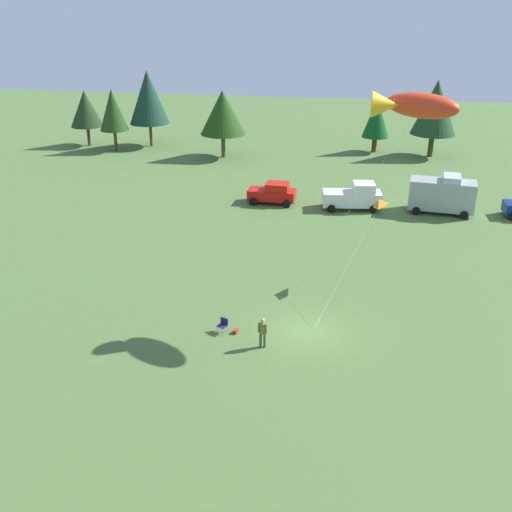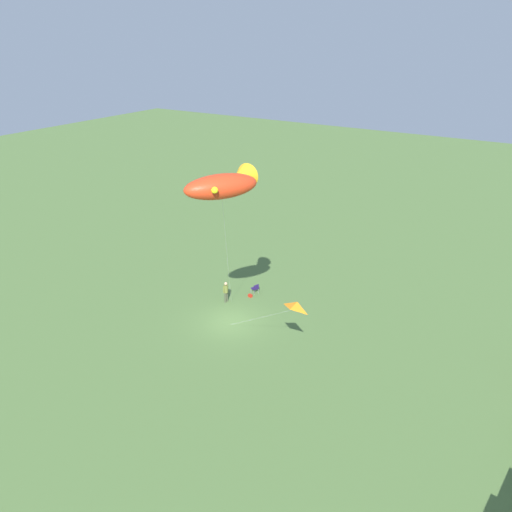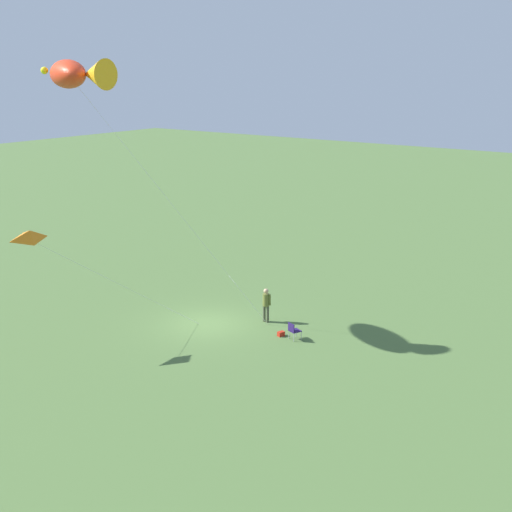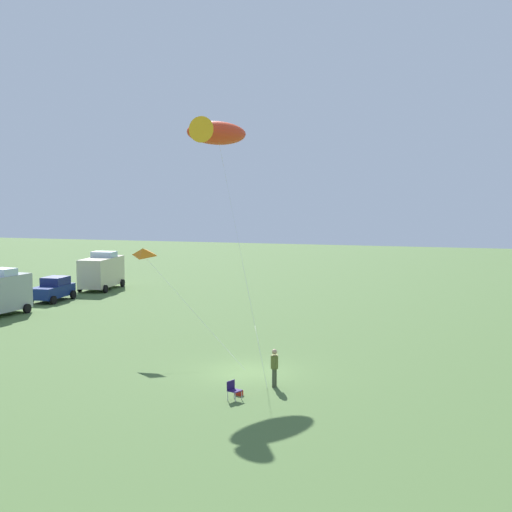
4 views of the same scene
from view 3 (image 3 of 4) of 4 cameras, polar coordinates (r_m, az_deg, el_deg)
ground_plane at (r=35.60m, az=-3.99°, el=-5.44°), size 160.00×160.00×0.00m
person_kite_flyer at (r=35.47m, az=0.81°, el=-3.74°), size 0.53×0.37×1.74m
folding_chair at (r=33.46m, az=3.01°, el=-5.91°), size 0.63×0.63×0.82m
backpack_on_grass at (r=33.99m, az=2.01°, el=-6.24°), size 0.31×0.37×0.22m
kite_large_fish at (r=34.41m, az=-14.33°, el=13.92°), size 9.91×6.75×12.73m
kite_delta_orange at (r=31.94m, az=-17.60°, el=1.57°), size 3.90×7.71×5.74m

